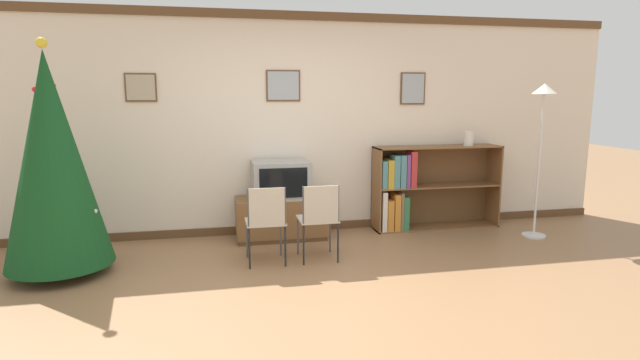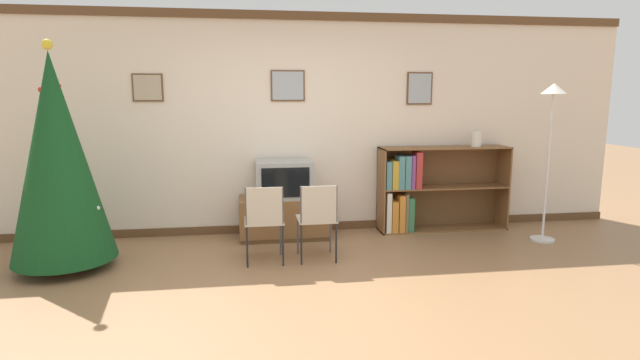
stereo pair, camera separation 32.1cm
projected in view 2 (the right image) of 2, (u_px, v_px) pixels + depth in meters
name	position (u px, v px, depth m)	size (l,w,h in m)	color
ground_plane	(308.00, 297.00, 4.30)	(24.00, 24.00, 0.00)	#936B47
wall_back	(286.00, 125.00, 6.18)	(8.77, 0.11, 2.70)	silver
christmas_tree	(57.00, 159.00, 4.83)	(0.98, 0.98, 2.24)	maroon
tv_console	(285.00, 217.00, 6.05)	(1.08, 0.51, 0.50)	brown
television	(284.00, 179.00, 5.96)	(0.67, 0.50, 0.44)	#9E9E99
folding_chair_left	(264.00, 219.00, 5.07)	(0.40, 0.40, 0.82)	#BCB29E
folding_chair_right	(318.00, 217.00, 5.15)	(0.40, 0.40, 0.82)	#BCB29E
bookshelf	(419.00, 190.00, 6.33)	(1.65, 0.36, 1.07)	brown
vase	(477.00, 139.00, 6.28)	(0.13, 0.13, 0.19)	silver
standing_lamp	(551.00, 121.00, 5.72)	(0.28, 0.28, 1.85)	silver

